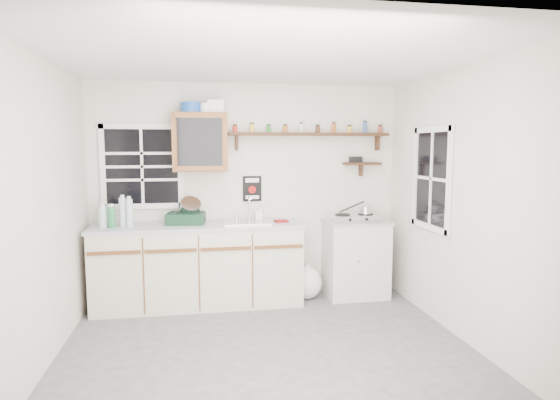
# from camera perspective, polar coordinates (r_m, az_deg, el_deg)

# --- Properties ---
(room) EXTENTS (3.64, 3.24, 2.54)m
(room) POSITION_cam_1_polar(r_m,az_deg,el_deg) (3.97, -1.55, -1.11)
(room) COLOR #4A4A4C
(room) RESTS_ON ground
(main_cabinet) EXTENTS (2.31, 0.63, 0.92)m
(main_cabinet) POSITION_cam_1_polar(r_m,az_deg,el_deg) (5.36, -9.83, -7.77)
(main_cabinet) COLOR beige
(main_cabinet) RESTS_ON floor
(right_cabinet) EXTENTS (0.73, 0.57, 0.91)m
(right_cabinet) POSITION_cam_1_polar(r_m,az_deg,el_deg) (5.68, 9.15, -6.98)
(right_cabinet) COLOR silver
(right_cabinet) RESTS_ON floor
(sink) EXTENTS (0.52, 0.44, 0.29)m
(sink) POSITION_cam_1_polar(r_m,az_deg,el_deg) (5.29, -4.10, -2.67)
(sink) COLOR silver
(sink) RESTS_ON main_cabinet
(upper_cabinet) EXTENTS (0.60, 0.32, 0.65)m
(upper_cabinet) POSITION_cam_1_polar(r_m,az_deg,el_deg) (5.34, -9.74, 6.97)
(upper_cabinet) COLOR brown
(upper_cabinet) RESTS_ON wall_back
(upper_cabinet_clutter) EXTENTS (0.47, 0.24, 0.14)m
(upper_cabinet_clutter) POSITION_cam_1_polar(r_m,az_deg,el_deg) (5.35, -9.61, 11.09)
(upper_cabinet_clutter) COLOR #17459B
(upper_cabinet_clutter) RESTS_ON upper_cabinet
(spice_shelf) EXTENTS (1.91, 0.18, 0.35)m
(spice_shelf) POSITION_cam_1_polar(r_m,az_deg,el_deg) (5.56, 3.67, 8.06)
(spice_shelf) COLOR black
(spice_shelf) RESTS_ON wall_back
(secondary_shelf) EXTENTS (0.45, 0.16, 0.24)m
(secondary_shelf) POSITION_cam_1_polar(r_m,az_deg,el_deg) (5.75, 9.72, 4.46)
(secondary_shelf) COLOR black
(secondary_shelf) RESTS_ON wall_back
(warning_sign) EXTENTS (0.22, 0.02, 0.30)m
(warning_sign) POSITION_cam_1_polar(r_m,az_deg,el_deg) (5.54, -3.41, 1.39)
(warning_sign) COLOR black
(warning_sign) RESTS_ON wall_back
(window_back) EXTENTS (0.93, 0.03, 0.98)m
(window_back) POSITION_cam_1_polar(r_m,az_deg,el_deg) (5.52, -16.47, 3.92)
(window_back) COLOR black
(window_back) RESTS_ON wall_back
(window_right) EXTENTS (0.03, 0.78, 1.08)m
(window_right) POSITION_cam_1_polar(r_m,az_deg,el_deg) (5.04, 18.02, 2.50)
(window_right) COLOR black
(window_right) RESTS_ON wall_back
(water_bottles) EXTENTS (0.35, 0.12, 0.34)m
(water_bottles) POSITION_cam_1_polar(r_m,az_deg,el_deg) (5.28, -19.30, -1.65)
(water_bottles) COLOR #ACBCC9
(water_bottles) RESTS_ON main_cabinet
(dish_rack) EXTENTS (0.45, 0.36, 0.31)m
(dish_rack) POSITION_cam_1_polar(r_m,az_deg,el_deg) (5.32, -11.25, -1.79)
(dish_rack) COLOR black
(dish_rack) RESTS_ON main_cabinet
(soap_bottle) EXTENTS (0.10, 0.10, 0.17)m
(soap_bottle) POSITION_cam_1_polar(r_m,az_deg,el_deg) (5.42, -2.47, -1.62)
(soap_bottle) COLOR silver
(soap_bottle) RESTS_ON main_cabinet
(rag) EXTENTS (0.16, 0.15, 0.02)m
(rag) POSITION_cam_1_polar(r_m,az_deg,el_deg) (5.34, 0.15, -2.58)
(rag) COLOR maroon
(rag) RESTS_ON main_cabinet
(hotplate) EXTENTS (0.58, 0.34, 0.08)m
(hotplate) POSITION_cam_1_polar(r_m,az_deg,el_deg) (5.56, 9.02, -2.11)
(hotplate) COLOR silver
(hotplate) RESTS_ON right_cabinet
(saucepan) EXTENTS (0.36, 0.20, 0.16)m
(saucepan) POSITION_cam_1_polar(r_m,az_deg,el_deg) (5.60, 10.33, -1.24)
(saucepan) COLOR silver
(saucepan) RESTS_ON hotplate
(trash_bag) EXTENTS (0.39, 0.36, 0.45)m
(trash_bag) POSITION_cam_1_polar(r_m,az_deg,el_deg) (5.57, 3.25, -10.01)
(trash_bag) COLOR white
(trash_bag) RESTS_ON floor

